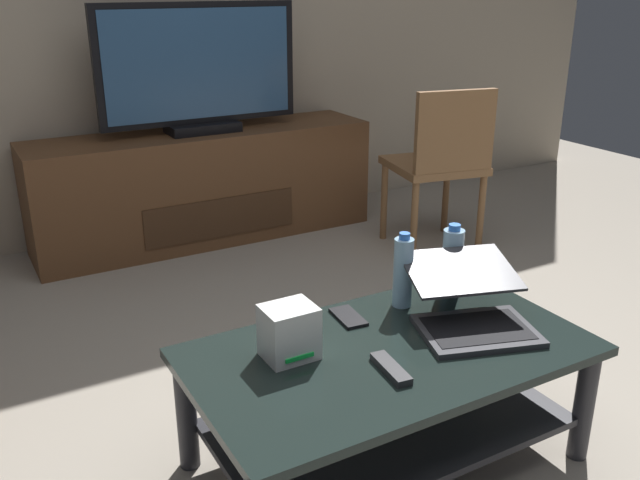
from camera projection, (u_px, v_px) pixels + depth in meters
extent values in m
plane|color=#9E9384|center=(416.00, 455.00, 2.10)|extent=(7.68, 7.68, 0.00)
cube|color=black|center=(390.00, 352.00, 1.94)|extent=(1.14, 0.64, 0.03)
cube|color=#2D2D33|center=(387.00, 422.00, 2.03)|extent=(1.00, 0.56, 0.02)
cylinder|color=#2D2D33|center=(584.00, 405.00, 2.03)|extent=(0.06, 0.06, 0.36)
cylinder|color=#2D2D33|center=(186.00, 414.00, 1.99)|extent=(0.06, 0.06, 0.36)
cylinder|color=#2D2D33|center=(463.00, 330.00, 2.47)|extent=(0.06, 0.06, 0.36)
cube|color=brown|center=(205.00, 185.00, 3.78)|extent=(1.85, 0.44, 0.60)
cube|color=#432A18|center=(222.00, 218.00, 3.63)|extent=(0.83, 0.01, 0.21)
cube|color=black|center=(203.00, 127.00, 3.64)|extent=(0.37, 0.20, 0.05)
cube|color=black|center=(199.00, 64.00, 3.53)|extent=(1.07, 0.04, 0.61)
cube|color=#2D517A|center=(200.00, 64.00, 3.51)|extent=(0.99, 0.01, 0.55)
cube|color=brown|center=(434.00, 165.00, 3.59)|extent=(0.52, 0.52, 0.04)
cube|color=brown|center=(455.00, 133.00, 3.33)|extent=(0.42, 0.12, 0.42)
cylinder|color=brown|center=(446.00, 195.00, 3.89)|extent=(0.04, 0.04, 0.43)
cylinder|color=brown|center=(384.00, 201.00, 3.78)|extent=(0.04, 0.04, 0.43)
cylinder|color=brown|center=(481.00, 216.00, 3.56)|extent=(0.04, 0.04, 0.43)
cylinder|color=brown|center=(414.00, 223.00, 3.45)|extent=(0.04, 0.04, 0.43)
cube|color=#333338|center=(477.00, 331.00, 2.01)|extent=(0.39, 0.34, 0.02)
cube|color=black|center=(477.00, 328.00, 2.01)|extent=(0.34, 0.27, 0.00)
cube|color=#333338|center=(460.00, 271.00, 2.10)|extent=(0.39, 0.33, 0.06)
cube|color=#3F8CD8|center=(461.00, 271.00, 2.10)|extent=(0.35, 0.29, 0.05)
cube|color=white|center=(289.00, 332.00, 1.87)|extent=(0.14, 0.12, 0.15)
cube|color=#19D84C|center=(300.00, 358.00, 1.84)|extent=(0.09, 0.00, 0.01)
cylinder|color=#99C6E5|center=(403.00, 273.00, 2.15)|extent=(0.06, 0.06, 0.23)
cylinder|color=blue|center=(405.00, 236.00, 2.11)|extent=(0.03, 0.03, 0.02)
cylinder|color=#99C6E5|center=(452.00, 260.00, 2.26)|extent=(0.07, 0.07, 0.21)
cylinder|color=blue|center=(455.00, 227.00, 2.22)|extent=(0.04, 0.04, 0.02)
cube|color=black|center=(348.00, 317.00, 2.11)|extent=(0.08, 0.15, 0.01)
cube|color=#2D2D30|center=(391.00, 369.00, 1.82)|extent=(0.06, 0.16, 0.02)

